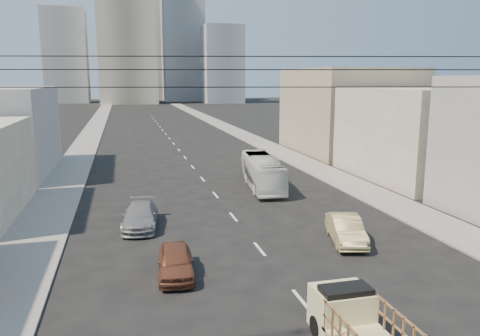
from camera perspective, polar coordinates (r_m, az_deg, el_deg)
name	(u,v)px	position (r m, az deg, el deg)	size (l,w,h in m)	color
sidewalk_left	(91,134)	(79.01, -17.71, 3.95)	(3.50, 180.00, 0.12)	gray
sidewalk_right	(233,130)	(80.97, -0.84, 4.61)	(3.50, 180.00, 0.12)	gray
lane_dashes	(176,147)	(62.35, -7.80, 2.60)	(0.15, 104.00, 0.01)	silver
flatbed_pickup	(357,322)	(16.30, 14.09, -17.71)	(1.95, 4.41, 1.90)	beige
city_bus	(262,172)	(38.26, 2.72, -0.46)	(2.23, 9.52, 2.65)	silver
sedan_brown	(176,261)	(21.75, -7.85, -11.22)	(1.58, 3.94, 1.34)	brown
sedan_tan	(346,229)	(26.32, 12.80, -7.31)	(1.54, 4.41, 1.45)	tan
sedan_grey	(140,216)	(28.79, -12.07, -5.75)	(1.97, 4.85, 1.41)	gray
overhead_wires	(413,71)	(11.91, 20.38, 11.01)	(23.01, 5.02, 0.72)	black
bldg_right_mid	(425,133)	(45.06, 21.59, 3.94)	(11.00, 14.00, 8.00)	#AEA78C
bldg_right_far	(348,111)	(58.89, 12.99, 6.84)	(12.00, 16.00, 10.00)	gray
high_rise_tower	(126,19)	(179.64, -13.75, 17.28)	(20.00, 20.00, 60.00)	gray
midrise_ne	(183,51)	(195.26, -7.00, 14.01)	(16.00, 16.00, 40.00)	gray
midrise_nw	(66,56)	(189.53, -20.43, 12.62)	(15.00, 15.00, 34.00)	gray
midrise_back	(150,47)	(209.17, -10.91, 14.23)	(18.00, 18.00, 44.00)	#969699
midrise_east	(222,65)	(177.28, -2.18, 12.48)	(14.00, 14.00, 28.00)	gray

